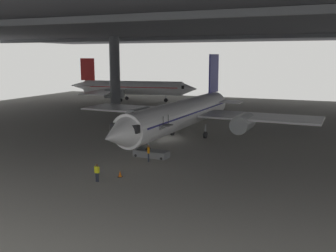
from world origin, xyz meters
The scene contains 8 objects.
ground_plane centered at (0.00, 0.00, 0.00)m, with size 110.00×110.00×0.00m, color gray.
hangar_structure centered at (-0.10, 13.78, 15.08)m, with size 121.00×99.00×15.72m.
airplane_main centered at (1.57, 0.54, 3.33)m, with size 33.01×34.22×10.82m.
boarding_stairs centered at (1.64, -8.99, 0.72)m, with size 4.13×1.68×4.52m.
crew_worker_near_nose centered at (0.85, -18.33, 0.88)m, with size 0.55×0.25×1.56m.
crew_worker_by_stairs centered at (2.08, -10.81, 1.00)m, with size 0.37×0.49×1.74m.
airplane_distant centered at (-25.24, 37.00, 3.20)m, with size 31.55×30.78×10.11m.
traffic_cone_orange centered at (1.98, -16.43, 0.29)m, with size 0.36×0.36×0.60m.
Camera 1 is at (18.47, -45.26, 10.41)m, focal length 41.69 mm.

